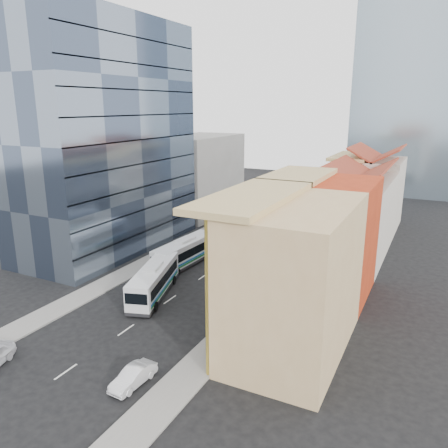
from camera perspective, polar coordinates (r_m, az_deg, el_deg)
The scene contains 14 objects.
ground at distance 39.96m, azimuth -13.60°, elevation -13.92°, with size 200.00×200.00×0.00m, color black.
sidewalk_right at distance 53.90m, azimuth 8.95°, elevation -5.71°, with size 3.00×90.00×0.15m, color slate.
sidewalk_left at distance 60.81m, azimuth -6.48°, elevation -3.17°, with size 3.00×90.00×0.15m, color slate.
shophouse_tan at distance 35.10m, azimuth 9.31°, elevation -7.04°, with size 8.00×14.00×12.00m, color tan.
shophouse_red at distance 46.09m, azimuth 13.84°, elevation -1.84°, with size 8.00×10.00×12.00m, color #B03213.
shophouse_cream_near at distance 55.33m, azimuth 16.03°, elevation -0.21°, with size 8.00×9.00×10.00m, color beige.
shophouse_cream_mid at distance 63.96m, azimuth 17.58°, elevation 1.71°, with size 8.00×9.00×10.00m, color beige.
shophouse_cream_far at distance 74.04m, azimuth 18.97°, elevation 3.77°, with size 8.00×12.00×11.00m, color beige.
office_tower at distance 60.69m, azimuth -15.37°, elevation 10.77°, with size 12.00×26.00×30.00m, color #374257.
office_block_far at distance 79.63m, azimuth -3.33°, elevation 6.43°, with size 10.00×18.00×14.00m, color gray.
bus_left_near at distance 46.08m, azimuth -9.14°, elevation -7.25°, with size 2.50×10.66×3.42m, color silver, non-canonical shape.
bus_left_far at distance 54.11m, azimuth -5.09°, elevation -3.63°, with size 2.54×10.83×3.47m, color silver, non-canonical shape.
bus_right at distance 52.47m, azimuth 5.24°, elevation -4.13°, with size 2.67×11.42×3.66m, color silver, non-canonical shape.
sedan_right at distance 33.33m, azimuth -11.78°, elevation -18.93°, with size 1.36×3.91×1.29m, color silver.
Camera 1 is at (23.32, -26.16, 19.20)m, focal length 35.00 mm.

